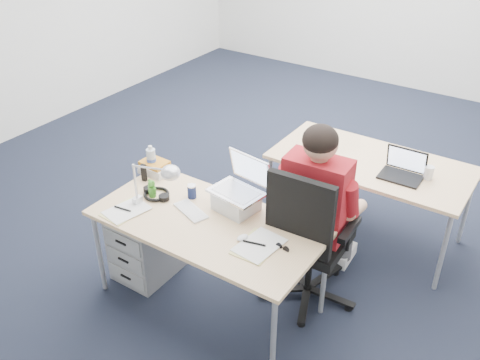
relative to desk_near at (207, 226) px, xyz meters
name	(u,v)px	position (x,y,z in m)	size (l,w,h in m)	color
floor	(258,186)	(-0.56, 1.58, -0.68)	(7.00, 7.00, 0.00)	black
room	(262,15)	(-0.56, 1.58, 1.03)	(6.02, 7.02, 2.80)	silver
desk_near	(207,226)	(0.00, 0.00, 0.00)	(1.60, 0.80, 0.73)	#DAB17D
desk_far	(371,166)	(0.62, 1.41, 0.00)	(1.60, 0.80, 0.73)	#DAB17D
office_chair	(308,263)	(0.58, 0.43, -0.36)	(0.76, 0.76, 1.15)	black
seated_person	(322,207)	(0.57, 0.63, 0.01)	(0.45, 0.79, 1.40)	maroon
drawer_pedestal_near	(147,243)	(-0.60, 0.00, -0.41)	(0.40, 0.50, 0.55)	#95989A
drawer_pedestal_far	(313,188)	(0.10, 1.45, -0.41)	(0.40, 0.50, 0.55)	#95989A
silver_laptop	(236,186)	(0.09, 0.23, 0.24)	(0.36, 0.28, 0.38)	silver
wireless_keyboard	(191,211)	(-0.16, 0.02, 0.05)	(0.29, 0.12, 0.01)	white
computer_mouse	(243,238)	(0.32, -0.04, 0.06)	(0.05, 0.09, 0.03)	white
headphones	(156,193)	(-0.50, 0.05, 0.07)	(0.25, 0.19, 0.04)	black
can_koozie	(192,191)	(-0.26, 0.17, 0.10)	(0.06, 0.06, 0.11)	#161F44
water_bottle	(151,159)	(-0.75, 0.29, 0.16)	(0.07, 0.07, 0.23)	silver
bear_figurine	(152,188)	(-0.51, 0.02, 0.12)	(0.08, 0.06, 0.14)	#257E21
book_stack	(155,167)	(-0.73, 0.29, 0.10)	(0.22, 0.17, 0.10)	silver
cordless_phone	(144,173)	(-0.72, 0.16, 0.12)	(0.04, 0.02, 0.14)	black
papers_left	(125,211)	(-0.55, -0.23, 0.05)	(0.21, 0.30, 0.01)	#DFD781
papers_right	(257,246)	(0.44, -0.05, 0.05)	(0.23, 0.32, 0.01)	#DFD781
sunglasses	(283,248)	(0.58, 0.02, 0.06)	(0.10, 0.05, 0.02)	black
desk_lamp	(149,183)	(-0.41, -0.10, 0.26)	(0.38, 0.14, 0.43)	silver
dark_laptop	(402,165)	(0.91, 1.29, 0.16)	(0.32, 0.31, 0.23)	black
far_cup	(429,173)	(1.09, 1.40, 0.10)	(0.07, 0.07, 0.10)	white
far_papers	(317,139)	(0.07, 1.53, 0.05)	(0.19, 0.27, 0.01)	white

